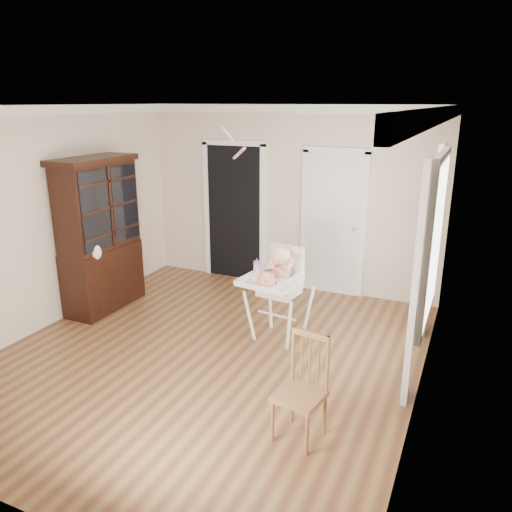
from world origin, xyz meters
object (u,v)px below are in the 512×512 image
at_px(cake, 266,279).
at_px(sippy_cup, 257,267).
at_px(dining_chair, 301,391).
at_px(china_cabinet, 100,235).
at_px(high_chair, 279,283).

xyz_separation_m(cake, sippy_cup, (-0.23, 0.27, 0.03)).
distance_m(sippy_cup, dining_chair, 2.01).
xyz_separation_m(cake, china_cabinet, (-2.52, 0.22, 0.18)).
xyz_separation_m(high_chair, sippy_cup, (-0.27, -0.05, 0.17)).
distance_m(cake, sippy_cup, 0.36).
bearing_deg(cake, dining_chair, -56.29).
distance_m(high_chair, dining_chair, 1.88).
bearing_deg(china_cabinet, sippy_cup, 1.06).
distance_m(high_chair, cake, 0.35).
bearing_deg(high_chair, dining_chair, -54.77).
relative_size(high_chair, dining_chair, 1.24).
relative_size(cake, sippy_cup, 1.24).
bearing_deg(sippy_cup, dining_chair, -54.91).
bearing_deg(dining_chair, sippy_cup, 134.11).
distance_m(cake, china_cabinet, 2.53).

